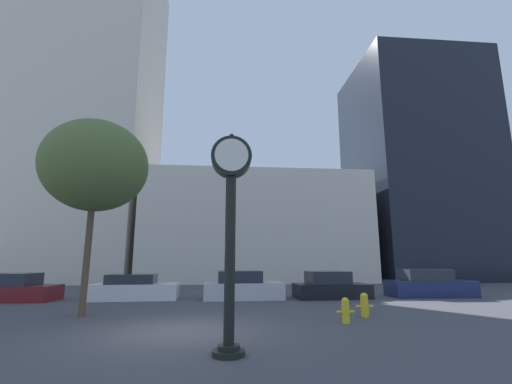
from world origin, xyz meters
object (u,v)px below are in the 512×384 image
Objects in this scene: car_black at (330,287)px; fire_hydrant_near at (346,310)px; fire_hydrant_far at (364,305)px; car_navy at (429,285)px; bare_tree at (95,166)px; car_white at (135,289)px; street_clock at (231,208)px; car_silver at (242,287)px; car_maroon at (15,289)px.

car_black reaches higher than fire_hydrant_near.
car_black is at bearing 84.42° from fire_hydrant_far.
car_navy is 17.72m from bare_tree.
car_white is 1.10× the size of car_black.
street_clock reaches higher than fire_hydrant_far.
fire_hydrant_near is (2.95, -7.06, -0.19)m from car_silver.
fire_hydrant_near is at bearing -69.46° from car_silver.
car_white is at bearing 113.50° from street_clock.
car_silver is at bearing 1.79° from car_maroon.
street_clock is at bearing -96.61° from car_silver.
car_maroon is at bearing 135.88° from bare_tree.
car_black is 0.53× the size of bare_tree.
car_white is 15.71m from car_navy.
bare_tree is at bearing -98.77° from car_white.
street_clock is 6.00× the size of fire_hydrant_far.
car_black is 4.91× the size of fire_hydrant_near.
car_navy is 8.70m from fire_hydrant_far.
car_silver is at bearing 124.52° from fire_hydrant_far.
fire_hydrant_far reaches higher than fire_hydrant_near.
car_white reaches higher than fire_hydrant_far.
fire_hydrant_far is (9.53, -6.15, -0.12)m from car_white.
car_maroon is 0.53× the size of bare_tree.
car_maroon reaches higher than fire_hydrant_near.
car_silver is at bearing -5.61° from car_white.
car_black is (4.63, -0.04, -0.02)m from car_silver.
car_maroon is 15.88m from fire_hydrant_near.
car_silver is (0.81, 10.46, -2.56)m from street_clock.
car_silver reaches higher than car_maroon.
street_clock reaches higher than car_silver.
car_silver reaches higher than fire_hydrant_near.
street_clock is 1.27× the size of car_maroon.
fire_hydrant_far is (15.25, -6.05, -0.14)m from car_maroon.
fire_hydrant_far is at bearing -133.60° from car_navy.
street_clock is at bearing -136.88° from fire_hydrant_far.
bare_tree reaches higher than car_black.
fire_hydrant_far is at bearing -19.07° from car_maroon.
bare_tree is at bearing -158.12° from car_black.
fire_hydrant_near is 0.96× the size of fire_hydrant_far.
fire_hydrant_near is 10.55m from bare_tree.
car_white is 5.48m from car_silver.
car_white is at bearing 84.17° from bare_tree.
car_white is at bearing 139.04° from fire_hydrant_near.
car_maroon is 1.00× the size of car_black.
car_black is 5.61m from car_navy.
car_navy is (15.70, -0.03, 0.08)m from car_white.
bare_tree reaches higher than car_navy.
car_maroon is 15.83m from car_black.
car_white is 0.95× the size of car_navy.
car_silver is at bearing 176.84° from car_black.
car_maroon is 11.20m from car_silver.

